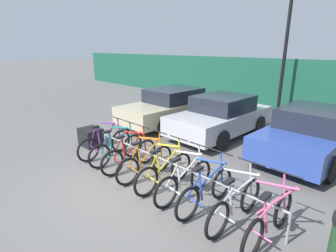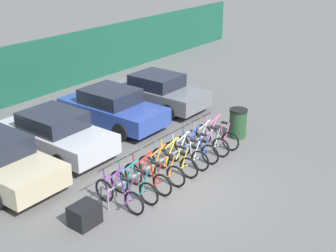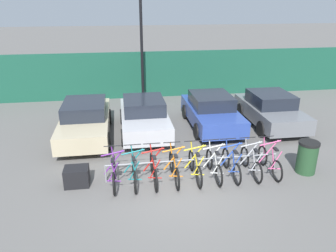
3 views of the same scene
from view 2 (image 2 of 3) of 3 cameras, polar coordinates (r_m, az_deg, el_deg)
The scene contains 16 objects.
ground_plane at distance 13.39m, azimuth 0.98°, elevation -7.38°, with size 120.00×120.00×0.00m, color #605E5B.
bike_rack at distance 13.94m, azimuth 0.25°, elevation -3.76°, with size 5.33×0.04×0.57m.
bicycle_purple at distance 12.31m, azimuth -6.02°, elevation -8.37°, with size 0.68×1.71×1.05m.
bicycle_teal at distance 12.68m, azimuth -4.21°, elevation -7.32°, with size 0.68×1.71×1.05m.
bicycle_red at distance 13.06m, azimuth -2.53°, elevation -6.33°, with size 0.68×1.71×1.05m.
bicycle_orange at distance 13.48m, azimuth -0.85°, elevation -5.33°, with size 0.68×1.71×1.05m.
bicycle_yellow at distance 13.93m, azimuth 0.79°, elevation -4.36°, with size 0.68×1.71×1.05m.
bicycle_white at distance 14.35m, azimuth 2.18°, elevation -3.52°, with size 0.68×1.71×1.05m.
bicycle_blue at distance 14.76m, azimuth 3.41°, elevation -2.77°, with size 0.68×1.71×1.05m.
bicycle_silver at distance 15.24m, azimuth 4.76°, elevation -1.96°, with size 0.68×1.71×1.05m.
bicycle_pink at distance 15.72m, azimuth 5.96°, elevation -1.23°, with size 0.68×1.71×1.05m.
car_silver at distance 15.49m, azimuth -13.54°, elevation -0.87°, with size 1.91×4.03×1.40m.
car_blue at distance 17.39m, azimuth -6.83°, elevation 2.23°, with size 1.91×4.09×1.40m.
car_grey at distance 19.09m, azimuth -1.17°, elevation 4.24°, with size 1.91×3.98×1.40m.
trash_bin at distance 16.51m, azimuth 8.51°, elevation 0.37°, with size 0.63×0.63×1.03m.
cargo_crate at distance 11.83m, azimuth -10.13°, elevation -10.62°, with size 0.70×0.56×0.55m, color black.
Camera 2 is at (-9.36, -6.87, 6.67)m, focal length 50.00 mm.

